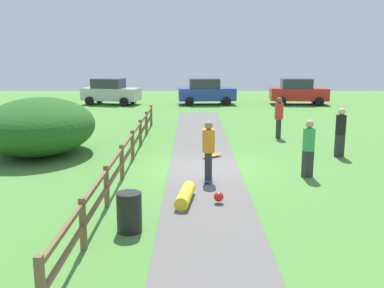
% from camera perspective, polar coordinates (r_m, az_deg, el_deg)
% --- Properties ---
extents(ground_plane, '(60.00, 60.00, 0.00)m').
position_cam_1_polar(ground_plane, '(15.48, 1.28, -3.09)').
color(ground_plane, '#4C8438').
extents(asphalt_path, '(2.40, 28.00, 0.02)m').
position_cam_1_polar(asphalt_path, '(15.48, 1.28, -3.06)').
color(asphalt_path, '#605E5B').
rests_on(asphalt_path, ground_plane).
extents(wooden_fence, '(0.12, 18.12, 1.10)m').
position_cam_1_polar(wooden_fence, '(15.48, -8.38, -0.68)').
color(wooden_fence, brown).
rests_on(wooden_fence, ground_plane).
extents(bush_large, '(4.20, 5.04, 2.19)m').
position_cam_1_polar(bush_large, '(18.37, -18.96, 2.12)').
color(bush_large, '#23561E').
rests_on(bush_large, ground_plane).
extents(trash_bin, '(0.56, 0.56, 0.90)m').
position_cam_1_polar(trash_bin, '(10.21, -8.15, -8.53)').
color(trash_bin, black).
rests_on(trash_bin, ground_plane).
extents(skater_riding, '(0.42, 0.82, 1.86)m').
position_cam_1_polar(skater_riding, '(13.69, 1.87, -0.50)').
color(skater_riding, '#265999').
rests_on(skater_riding, asphalt_path).
extents(skater_fallen, '(1.29, 1.57, 0.36)m').
position_cam_1_polar(skater_fallen, '(12.02, -0.74, -6.52)').
color(skater_fallen, yellow).
rests_on(skater_fallen, asphalt_path).
extents(skateboard_loose, '(0.76, 0.64, 0.08)m').
position_cam_1_polar(skateboard_loose, '(16.94, 2.32, -1.50)').
color(skateboard_loose, '#BF8C19').
rests_on(skateboard_loose, asphalt_path).
extents(bystander_red, '(0.40, 0.40, 1.89)m').
position_cam_1_polar(bystander_red, '(20.98, 10.68, 3.57)').
color(bystander_red, '#2D2D33').
rests_on(bystander_red, ground_plane).
extents(bystander_green, '(0.51, 0.51, 1.85)m').
position_cam_1_polar(bystander_green, '(14.68, 14.27, -0.17)').
color(bystander_green, '#2D2D33').
rests_on(bystander_green, ground_plane).
extents(bystander_black, '(0.48, 0.48, 1.86)m').
position_cam_1_polar(bystander_black, '(17.85, 18.02, 1.72)').
color(bystander_black, '#2D2D33').
rests_on(bystander_black, ground_plane).
extents(parked_car_silver, '(4.47, 2.69, 1.92)m').
position_cam_1_polar(parked_car_silver, '(34.27, -10.50, 6.53)').
color(parked_car_silver, '#B7B7BC').
rests_on(parked_car_silver, ground_plane).
extents(parked_car_red, '(4.31, 2.23, 1.92)m').
position_cam_1_polar(parked_car_red, '(34.63, 13.02, 6.48)').
color(parked_car_red, red).
rests_on(parked_car_red, ground_plane).
extents(parked_car_blue, '(4.31, 2.23, 1.92)m').
position_cam_1_polar(parked_car_blue, '(33.73, 1.57, 6.64)').
color(parked_car_blue, '#283D99').
rests_on(parked_car_blue, ground_plane).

